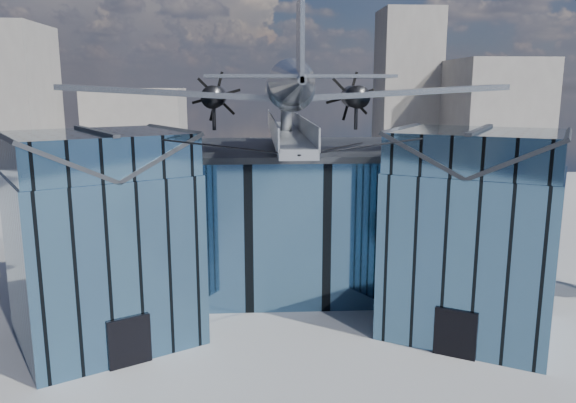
{
  "coord_description": "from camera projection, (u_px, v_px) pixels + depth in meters",
  "views": [
    {
      "loc": [
        -1.86,
        -31.56,
        14.01
      ],
      "look_at": [
        0.0,
        2.0,
        7.2
      ],
      "focal_mm": 35.0,
      "sensor_mm": 36.0,
      "label": 1
    }
  ],
  "objects": [
    {
      "name": "ground_plane",
      "position": [
        290.0,
        325.0,
        33.77
      ],
      "size": [
        120.0,
        120.0,
        0.0
      ],
      "primitive_type": "plane",
      "color": "gray"
    },
    {
      "name": "museum",
      "position": [
        285.0,
        214.0,
        38.36
      ],
      "size": [
        32.88,
        24.5,
        17.6
      ],
      "color": "#446A8B",
      "rests_on": "ground"
    },
    {
      "name": "bg_towers",
      "position": [
        280.0,
        116.0,
        81.27
      ],
      "size": [
        77.0,
        24.5,
        26.0
      ],
      "color": "gray",
      "rests_on": "ground"
    }
  ]
}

